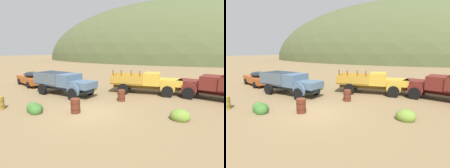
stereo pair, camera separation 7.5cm
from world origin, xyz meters
TOP-DOWN VIEW (x-y plane):
  - ground_plane at (0.00, 0.00)m, footprint 300.00×300.00m
  - hill_center at (-12.53, 70.64)m, footprint 111.28×64.53m
  - car_oxide_orange at (-11.29, 4.58)m, footprint 5.33×3.22m
  - truck_chalk_blue at (-4.26, 2.89)m, footprint 6.11×2.62m
  - truck_faded_yellow at (1.83, 7.02)m, footprint 6.48×3.37m
  - truck_oxblood at (6.75, 7.32)m, footprint 6.27×3.27m
  - oil_drum_foreground at (0.61, 3.39)m, footprint 0.62×0.62m
  - oil_drum_spare at (-0.74, -0.44)m, footprint 0.62×0.62m
  - bush_back_edge at (-3.11, -1.55)m, footprint 1.25×1.08m
  - bush_between_trucks at (5.19, 1.44)m, footprint 1.11×1.00m
  - bush_near_barrel at (-3.85, 5.83)m, footprint 1.06×1.18m

SIDE VIEW (x-z plane):
  - ground_plane at x=0.00m, z-range 0.00..0.00m
  - hill_center at x=-12.53m, z-range -23.53..23.53m
  - bush_back_edge at x=-3.11m, z-range -0.20..0.61m
  - bush_between_trucks at x=5.19m, z-range -0.19..0.60m
  - bush_near_barrel at x=-3.85m, z-range -0.25..0.78m
  - oil_drum_foreground at x=0.61m, z-range 0.00..0.88m
  - oil_drum_spare at x=-0.74m, z-range 0.00..0.92m
  - car_oxide_orange at x=-11.29m, z-range 0.03..1.60m
  - truck_faded_yellow at x=1.83m, z-range -0.08..2.08m
  - truck_chalk_blue at x=-4.26m, z-range 0.06..1.97m
  - truck_oxblood at x=6.75m, z-range 0.06..1.97m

